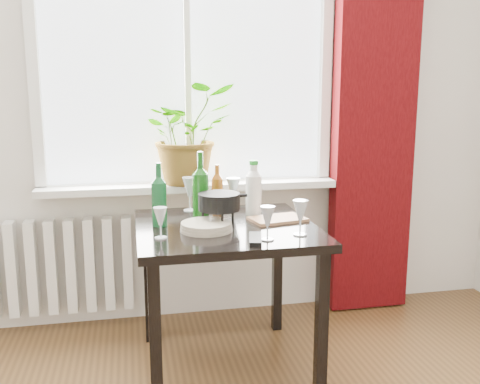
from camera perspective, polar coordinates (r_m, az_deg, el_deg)
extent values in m
cube|color=white|center=(3.15, -5.72, 14.81)|extent=(1.72, 0.08, 1.62)
cube|color=silver|center=(3.13, -5.31, 0.60)|extent=(1.72, 0.20, 0.04)
cube|color=#340406|center=(3.36, 14.17, 9.11)|extent=(0.50, 0.12, 2.56)
cube|color=white|center=(3.27, -18.50, -7.51)|extent=(0.80, 0.10, 0.55)
cube|color=black|center=(2.59, -1.55, -3.97)|extent=(0.85, 0.85, 0.04)
cube|color=black|center=(2.34, -9.01, -15.49)|extent=(0.05, 0.05, 0.70)
cube|color=black|center=(3.01, -9.72, -9.33)|extent=(0.05, 0.05, 0.70)
cube|color=black|center=(2.47, 8.68, -13.96)|extent=(0.05, 0.05, 0.70)
cube|color=black|center=(3.11, 3.97, -8.49)|extent=(0.05, 0.05, 0.70)
imported|color=#26691C|center=(3.08, -5.59, 6.19)|extent=(0.62, 0.58, 0.57)
cylinder|color=#BEB39D|center=(2.48, -3.61, -3.70)|extent=(0.27, 0.27, 0.04)
cube|color=black|center=(2.31, 1.64, -5.03)|extent=(0.09, 0.18, 0.02)
cube|color=#9D6C47|center=(2.67, 4.03, -2.90)|extent=(0.30, 0.22, 0.01)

